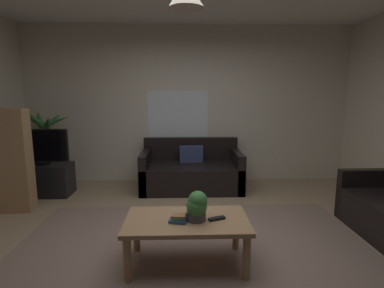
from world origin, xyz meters
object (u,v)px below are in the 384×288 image
book_on_table_0 (178,220)px  remote_on_table_0 (217,219)px  book_on_table_1 (178,218)px  potted_palm_corner (46,149)px  tv (38,146)px  coffee_table (187,226)px  tv_stand (42,180)px  couch_under_window (191,173)px  potted_plant_on_table (197,206)px  book_on_table_2 (179,216)px  bookshelf_corner (3,160)px

book_on_table_0 → remote_on_table_0: (0.35, 0.03, -0.00)m
book_on_table_1 → potted_palm_corner: potted_palm_corner is taller
book_on_table_1 → tv: (-2.18, 2.05, 0.30)m
coffee_table → tv_stand: bearing=138.2°
book_on_table_0 → book_on_table_1: size_ratio=1.30×
couch_under_window → remote_on_table_0: size_ratio=10.30×
remote_on_table_0 → potted_plant_on_table: potted_plant_on_table is taller
remote_on_table_0 → coffee_table: bearing=-116.7°
book_on_table_2 → potted_plant_on_table: size_ratio=0.44×
tv → book_on_table_1: bearing=-43.4°
book_on_table_1 → book_on_table_2: size_ratio=0.95×
bookshelf_corner → book_on_table_0: bearing=-31.1°
couch_under_window → coffee_table: bearing=-92.9°
tv_stand → tv: (0.00, -0.02, 0.54)m
potted_palm_corner → bookshelf_corner: size_ratio=1.03×
remote_on_table_0 → tv_stand: bearing=-150.4°
coffee_table → tv: 3.03m
bookshelf_corner → tv: bearing=73.3°
coffee_table → book_on_table_1: book_on_table_1 is taller
tv_stand → potted_palm_corner: size_ratio=0.63×
book_on_table_2 → bookshelf_corner: (-2.36, 1.43, 0.21)m
book_on_table_2 → couch_under_window: bearing=85.3°
potted_palm_corner → potted_plant_on_table: bearing=-46.0°
book_on_table_2 → potted_plant_on_table: (0.17, 0.01, 0.09)m
coffee_table → tv: bearing=138.5°
coffee_table → remote_on_table_0: size_ratio=7.11×
tv → coffee_table: bearing=-41.5°
book_on_table_2 → tv_stand: 3.01m
potted_palm_corner → bookshelf_corner: (-0.05, -1.16, 0.07)m
bookshelf_corner → couch_under_window: bearing=19.3°
book_on_table_1 → bookshelf_corner: (-2.36, 1.43, 0.23)m
couch_under_window → book_on_table_2: 2.34m
bookshelf_corner → potted_palm_corner: bearing=87.4°
book_on_table_2 → tv: size_ratio=0.14×
couch_under_window → tv: 2.44m
coffee_table → potted_palm_corner: potted_palm_corner is taller
book_on_table_1 → tv_stand: (-2.18, 2.08, -0.24)m
coffee_table → potted_plant_on_table: size_ratio=4.03×
couch_under_window → potted_plant_on_table: 2.33m
book_on_table_2 → tv: 3.00m
book_on_table_0 → bookshelf_corner: size_ratio=0.11×
tv_stand → bookshelf_corner: size_ratio=0.64×
potted_palm_corner → bookshelf_corner: 1.16m
coffee_table → tv_stand: size_ratio=1.26×
coffee_table → book_on_table_0: bearing=-143.2°
bookshelf_corner → potted_plant_on_table: bearing=-29.2°
potted_plant_on_table → potted_palm_corner: potted_palm_corner is taller
book_on_table_0 → potted_palm_corner: (-2.31, 2.58, 0.18)m
couch_under_window → coffee_table: (-0.11, -2.26, 0.11)m
coffee_table → bookshelf_corner: size_ratio=0.81×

